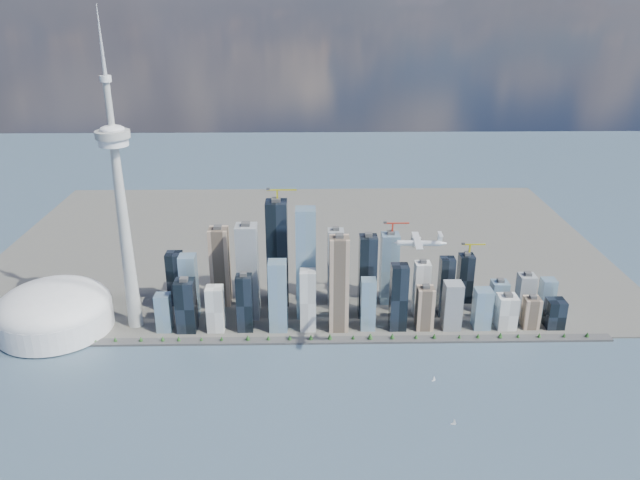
{
  "coord_description": "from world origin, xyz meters",
  "views": [
    {
      "loc": [
        18.35,
        -698.18,
        569.76
      ],
      "look_at": [
        36.11,
        260.0,
        187.55
      ],
      "focal_mm": 35.0,
      "sensor_mm": 36.0,
      "label": 1
    }
  ],
  "objects_px": {
    "needle_tower": "(121,204)",
    "sailboat_west": "(454,422)",
    "dome_stadium": "(54,310)",
    "airplane": "(420,242)",
    "sailboat_east": "(434,379)"
  },
  "relations": [
    {
      "from": "needle_tower",
      "to": "sailboat_east",
      "type": "distance_m",
      "value": 592.28
    },
    {
      "from": "needle_tower",
      "to": "sailboat_west",
      "type": "distance_m",
      "value": 639.85
    },
    {
      "from": "dome_stadium",
      "to": "sailboat_west",
      "type": "distance_m",
      "value": 718.77
    },
    {
      "from": "needle_tower",
      "to": "sailboat_west",
      "type": "height_order",
      "value": "needle_tower"
    },
    {
      "from": "needle_tower",
      "to": "sailboat_east",
      "type": "relative_size",
      "value": 60.32
    },
    {
      "from": "needle_tower",
      "to": "sailboat_west",
      "type": "xyz_separation_m",
      "value": [
        521.41,
        -289.05,
        -232.36
      ]
    },
    {
      "from": "needle_tower",
      "to": "sailboat_east",
      "type": "bearing_deg",
      "value": -19.57
    },
    {
      "from": "sailboat_west",
      "to": "dome_stadium",
      "type": "bearing_deg",
      "value": 167.63
    },
    {
      "from": "airplane",
      "to": "sailboat_west",
      "type": "xyz_separation_m",
      "value": [
        42.13,
        -118.36,
        -227.33
      ]
    },
    {
      "from": "needle_tower",
      "to": "dome_stadium",
      "type": "xyz_separation_m",
      "value": [
        -140.0,
        -10.0,
        -196.4
      ]
    },
    {
      "from": "sailboat_west",
      "to": "sailboat_east",
      "type": "height_order",
      "value": "sailboat_west"
    },
    {
      "from": "airplane",
      "to": "sailboat_east",
      "type": "height_order",
      "value": "airplane"
    },
    {
      "from": "dome_stadium",
      "to": "needle_tower",
      "type": "bearing_deg",
      "value": 4.09
    },
    {
      "from": "airplane",
      "to": "sailboat_west",
      "type": "distance_m",
      "value": 259.74
    },
    {
      "from": "needle_tower",
      "to": "airplane",
      "type": "xyz_separation_m",
      "value": [
        479.28,
        -170.69,
        -5.02
      ]
    }
  ]
}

